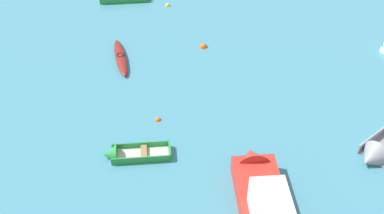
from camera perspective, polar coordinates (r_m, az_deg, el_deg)
name	(u,v)px	position (r m, az deg, el deg)	size (l,w,h in m)	color
rowboat_grey_far_right	(382,150)	(22.10, 22.28, -4.89)	(4.53, 3.57, 1.28)	gray
kayak_maroon_midfield_left	(121,57)	(26.34, -8.74, 6.07)	(1.04, 3.65, 0.34)	maroon
motor_launch_red_back_row_center	(264,202)	(18.23, 8.76, -11.41)	(1.99, 6.13, 2.42)	red
rowboat_green_far_back	(125,154)	(20.58, -8.26, -5.72)	(2.95, 1.01, 0.85)	beige
mooring_buoy_midfield	(168,6)	(31.47, -3.00, 12.29)	(0.33, 0.33, 0.33)	yellow
mooring_buoy_near_foreground	(158,120)	(22.25, -4.20, -1.58)	(0.28, 0.28, 0.28)	orange
mooring_buoy_outer_edge	(203,47)	(27.21, 1.39, 7.39)	(0.44, 0.44, 0.44)	orange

